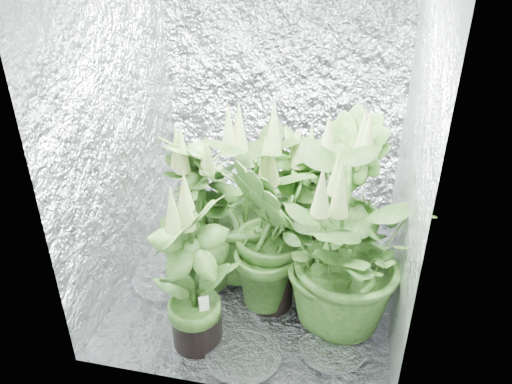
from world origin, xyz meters
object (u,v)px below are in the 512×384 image
object	(u,v)px
plant_b	(299,201)
plant_c	(342,202)
plant_d	(201,214)
plant_e	(340,254)
plant_g	(271,235)
circulation_fan	(361,244)
plant_a	(249,200)
plant_f	(193,274)

from	to	relation	value
plant_b	plant_c	bearing A→B (deg)	-20.55
plant_d	plant_e	distance (m)	0.86
plant_b	plant_g	xyz separation A→B (m)	(-0.09, -0.48, 0.04)
plant_c	plant_b	bearing A→B (deg)	159.45
plant_e	circulation_fan	bearing A→B (deg)	78.85
plant_b	plant_d	size ratio (longest dim) A/B	0.92
circulation_fan	plant_a	bearing A→B (deg)	-141.55
plant_a	plant_b	size ratio (longest dim) A/B	1.17
plant_c	plant_e	world-z (taller)	plant_c
plant_c	plant_d	distance (m)	0.84
plant_a	plant_d	distance (m)	0.30
plant_a	plant_c	size ratio (longest dim) A/B	1.00
plant_b	plant_g	distance (m)	0.49
plant_c	plant_f	xyz separation A→B (m)	(-0.68, -0.77, -0.07)
plant_d	plant_g	world-z (taller)	plant_d
plant_b	plant_e	xyz separation A→B (m)	(0.29, -0.59, 0.06)
plant_a	plant_g	xyz separation A→B (m)	(0.18, -0.26, -0.06)
plant_a	plant_f	distance (m)	0.67
plant_b	circulation_fan	bearing A→B (deg)	5.38
plant_e	plant_f	xyz separation A→B (m)	(-0.71, -0.28, -0.04)
plant_b	plant_g	world-z (taller)	plant_g
plant_a	plant_d	bearing A→B (deg)	-150.94
plant_f	circulation_fan	size ratio (longest dim) A/B	2.98
plant_a	circulation_fan	distance (m)	0.84
circulation_fan	plant_b	bearing A→B (deg)	-156.30
plant_d	circulation_fan	distance (m)	1.09
plant_d	plant_f	world-z (taller)	plant_d
plant_c	circulation_fan	bearing A→B (deg)	42.93
plant_f	plant_g	world-z (taller)	plant_g
plant_d	plant_e	bearing A→B (deg)	-15.93
plant_f	circulation_fan	xyz separation A→B (m)	(0.83, 0.91, -0.31)
plant_c	plant_a	bearing A→B (deg)	-168.10
plant_a	plant_g	distance (m)	0.33
plant_c	circulation_fan	world-z (taller)	plant_c
plant_d	plant_a	bearing A→B (deg)	29.06
plant_b	plant_f	world-z (taller)	plant_f
plant_f	circulation_fan	distance (m)	1.27
plant_e	plant_f	bearing A→B (deg)	-158.63
plant_e	plant_a	bearing A→B (deg)	146.29
plant_c	plant_g	world-z (taller)	plant_c
plant_b	plant_c	xyz separation A→B (m)	(0.27, -0.10, 0.09)
plant_e	circulation_fan	size ratio (longest dim) A/B	3.12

